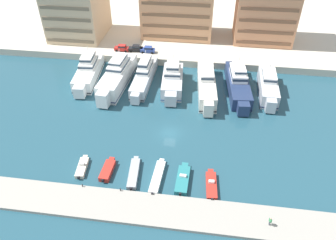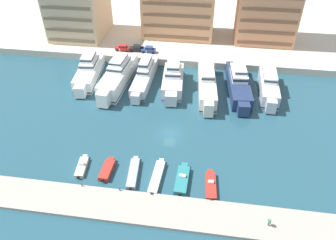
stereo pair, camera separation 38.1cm
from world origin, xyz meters
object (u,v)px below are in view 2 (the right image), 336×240
motorboat_white_center_left (157,177)px  motorboat_teal_center (182,179)px  motorboat_cream_far_left (82,167)px  pedestrian_near_edge (269,222)px  motorboat_grey_mid_left (133,173)px  yacht_silver_mid_right (269,86)px  yacht_silver_center_left (173,80)px  yacht_white_left (118,75)px  car_black_left (137,48)px  yacht_ivory_center (207,83)px  motorboat_red_left (107,170)px  yacht_white_far_left (89,71)px  yacht_silver_mid_left (145,75)px  motorboat_red_center_right (211,185)px  car_red_far_left (123,48)px  car_blue_mid_left (149,49)px  yacht_navy_center_right (239,83)px

motorboat_white_center_left → motorboat_teal_center: bearing=0.2°
motorboat_cream_far_left → pedestrian_near_edge: (32.99, -8.00, 1.15)m
motorboat_grey_mid_left → yacht_silver_mid_right: bearing=49.2°
yacht_silver_mid_right → pedestrian_near_edge: size_ratio=10.57×
yacht_silver_center_left → motorboat_teal_center: bearing=-79.4°
yacht_white_left → car_black_left: yacht_white_left is taller
yacht_white_left → yacht_ivory_center: bearing=0.1°
car_black_left → motorboat_red_left: bearing=-84.5°
yacht_white_far_left → motorboat_teal_center: bearing=-48.8°
yacht_silver_mid_left → motorboat_red_center_right: size_ratio=3.02×
yacht_silver_mid_right → motorboat_cream_far_left: 47.66m
pedestrian_near_edge → motorboat_grey_mid_left: bearing=161.4°
yacht_silver_center_left → motorboat_white_center_left: 30.53m
yacht_silver_mid_left → pedestrian_near_edge: (27.44, -39.92, -0.51)m
yacht_silver_mid_left → pedestrian_near_edge: yacht_silver_mid_left is taller
yacht_silver_center_left → motorboat_red_left: (-8.14, -30.13, -1.80)m
motorboat_teal_center → car_red_far_left: car_red_far_left is taller
car_red_far_left → car_blue_mid_left: same height
motorboat_red_left → yacht_silver_center_left: bearing=74.9°
pedestrian_near_edge → motorboat_red_center_right: bearing=142.7°
motorboat_white_center_left → car_black_left: bearing=106.7°
motorboat_grey_mid_left → motorboat_white_center_left: motorboat_grey_mid_left is taller
motorboat_white_center_left → motorboat_red_center_right: 9.66m
yacht_silver_center_left → yacht_ivory_center: yacht_silver_center_left is taller
yacht_white_left → yacht_silver_center_left: yacht_white_left is taller
yacht_silver_center_left → pedestrian_near_edge: (19.94, -37.99, -0.73)m
motorboat_cream_far_left → pedestrian_near_edge: 33.97m
yacht_white_far_left → motorboat_cream_far_left: yacht_white_far_left is taller
yacht_silver_mid_left → motorboat_grey_mid_left: bearing=-82.5°
motorboat_white_center_left → pedestrian_near_edge: 20.27m
yacht_white_left → yacht_silver_mid_right: size_ratio=1.26×
yacht_white_left → yacht_silver_mid_left: 6.85m
motorboat_cream_far_left → car_blue_mid_left: size_ratio=1.42×
yacht_silver_center_left → yacht_silver_mid_right: size_ratio=0.97×
motorboat_red_center_right → pedestrian_near_edge: (9.14, -6.96, 1.15)m
car_black_left → yacht_white_left: bearing=-95.6°
yacht_white_left → yacht_silver_center_left: size_ratio=1.30×
motorboat_red_left → motorboat_teal_center: size_ratio=0.79×
motorboat_white_center_left → car_blue_mid_left: (-10.09, 45.06, 2.54)m
yacht_silver_mid_left → motorboat_red_left: size_ratio=3.58×
yacht_white_far_left → yacht_silver_center_left: bearing=-4.2°
yacht_white_far_left → yacht_silver_mid_right: yacht_white_far_left is taller
motorboat_grey_mid_left → car_black_left: size_ratio=1.89×
yacht_navy_center_right → motorboat_grey_mid_left: (-19.41, -31.18, -1.79)m
yacht_silver_mid_right → car_black_left: (-35.86, 14.29, 0.89)m
motorboat_red_center_right → car_black_left: bearing=116.8°
yacht_navy_center_right → motorboat_cream_far_left: yacht_navy_center_right is taller
car_blue_mid_left → yacht_silver_center_left: bearing=-58.6°
yacht_ivory_center → motorboat_red_left: bearing=-119.0°
yacht_white_far_left → yacht_silver_mid_left: yacht_white_far_left is taller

